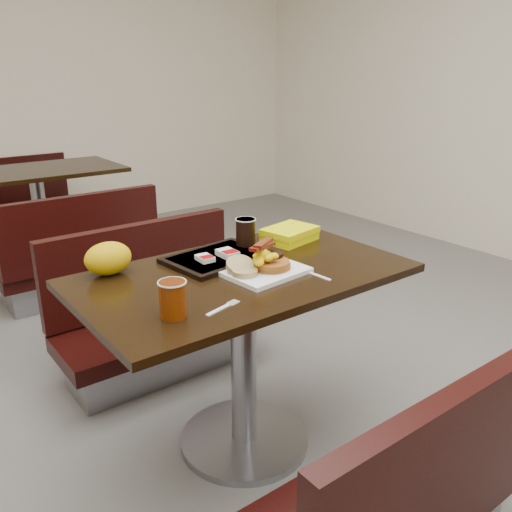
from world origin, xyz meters
TOP-DOWN VIEW (x-y plane):
  - floor at (0.00, 0.00)m, footprint 6.00×7.00m
  - table_near at (0.00, 0.00)m, footprint 1.20×0.70m
  - bench_near_s at (0.00, -0.70)m, footprint 1.00×0.46m
  - bench_near_n at (0.00, 0.70)m, footprint 1.00×0.46m
  - table_far at (0.00, 2.60)m, footprint 1.20×0.70m
  - bench_far_s at (0.00, 1.90)m, footprint 1.00×0.46m
  - bench_far_n at (0.00, 3.30)m, footprint 1.00×0.46m
  - platter at (0.05, -0.06)m, footprint 0.30×0.25m
  - pancake_stack at (0.08, -0.06)m, footprint 0.18×0.18m
  - sausage_patty at (0.11, -0.03)m, footprint 0.12×0.12m
  - scrambled_eggs at (0.04, -0.06)m, footprint 0.09×0.08m
  - bacon_strips at (0.05, -0.05)m, footprint 0.19×0.15m
  - muffin_bottom at (-0.04, -0.06)m, footprint 0.10×0.10m
  - muffin_top at (-0.03, -0.03)m, footprint 0.12×0.12m
  - coffee_cup_near at (-0.38, -0.18)m, footprint 0.09×0.09m
  - fork at (-0.25, -0.22)m, footprint 0.14×0.06m
  - knife at (0.19, -0.18)m, footprint 0.02×0.15m
  - condiment_syrup at (-0.01, 0.06)m, footprint 0.04×0.04m
  - condiment_ketchup at (0.00, 0.02)m, footprint 0.04×0.03m
  - tray at (-0.00, 0.16)m, footprint 0.41×0.32m
  - hashbrown_sleeve_left at (-0.07, 0.14)m, footprint 0.06×0.07m
  - hashbrown_sleeve_right at (0.02, 0.13)m, footprint 0.06×0.09m
  - coffee_cup_far at (0.16, 0.21)m, footprint 0.09×0.09m
  - clamshell at (0.38, 0.18)m, footprint 0.25×0.20m
  - paper_bag at (-0.40, 0.27)m, footprint 0.19×0.15m

SIDE VIEW (x-z plane):
  - floor at x=0.00m, z-range -0.01..0.01m
  - bench_near_s at x=0.00m, z-range 0.00..0.72m
  - bench_near_n at x=0.00m, z-range 0.00..0.72m
  - bench_far_s at x=0.00m, z-range 0.00..0.72m
  - bench_far_n at x=0.00m, z-range 0.00..0.72m
  - table_near at x=0.00m, z-range 0.00..0.75m
  - table_far at x=0.00m, z-range 0.00..0.75m
  - knife at x=0.19m, z-range 0.75..0.75m
  - fork at x=-0.25m, z-range 0.75..0.75m
  - condiment_ketchup at x=0.00m, z-range 0.75..0.76m
  - condiment_syrup at x=-0.01m, z-range 0.75..0.76m
  - platter at x=0.05m, z-range 0.75..0.77m
  - tray at x=0.00m, z-range 0.75..0.77m
  - muffin_bottom at x=-0.04m, z-range 0.77..0.79m
  - hashbrown_sleeve_left at x=-0.07m, z-range 0.77..0.79m
  - hashbrown_sleeve_right at x=0.02m, z-range 0.77..0.79m
  - clamshell at x=0.38m, z-range 0.75..0.81m
  - pancake_stack at x=0.08m, z-range 0.77..0.80m
  - muffin_top at x=-0.03m, z-range 0.76..0.82m
  - sausage_patty at x=0.11m, z-range 0.80..0.81m
  - coffee_cup_near at x=-0.38m, z-range 0.75..0.86m
  - paper_bag at x=-0.40m, z-range 0.75..0.87m
  - scrambled_eggs at x=0.04m, z-range 0.80..0.84m
  - coffee_cup_far at x=0.16m, z-range 0.77..0.88m
  - bacon_strips at x=0.05m, z-range 0.85..0.86m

